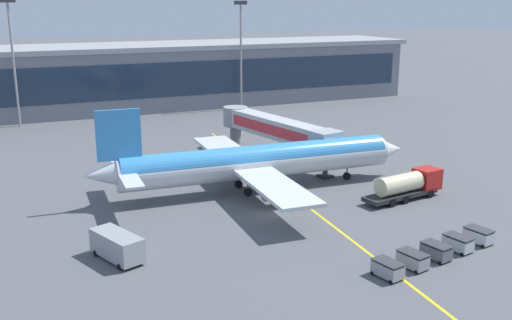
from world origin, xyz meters
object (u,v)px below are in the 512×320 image
(lavatory_truck, at_px, (116,244))
(baggage_cart_3, at_px, (458,243))
(baggage_cart_1, at_px, (413,260))
(fuel_tanker, at_px, (408,185))
(main_airliner, at_px, (257,162))
(baggage_cart_2, at_px, (436,251))
(baggage_cart_0, at_px, (388,269))
(baggage_cart_4, at_px, (478,235))

(lavatory_truck, height_order, baggage_cart_3, lavatory_truck)
(baggage_cart_1, bearing_deg, fuel_tanker, 53.62)
(main_airliner, height_order, lavatory_truck, main_airliner)
(fuel_tanker, xyz_separation_m, baggage_cart_1, (-11.51, -15.62, -0.96))
(baggage_cart_2, bearing_deg, main_airliner, 104.76)
(baggage_cart_3, bearing_deg, baggage_cart_1, -168.33)
(fuel_tanker, bearing_deg, main_airliner, 145.72)
(lavatory_truck, bearing_deg, baggage_cart_3, -20.55)
(baggage_cart_0, distance_m, baggage_cart_1, 3.20)
(fuel_tanker, height_order, lavatory_truck, fuel_tanker)
(lavatory_truck, height_order, baggage_cart_2, lavatory_truck)
(baggage_cart_1, bearing_deg, baggage_cart_3, 11.67)
(lavatory_truck, xyz_separation_m, baggage_cart_3, (29.70, -11.13, -0.64))
(baggage_cart_2, bearing_deg, fuel_tanker, 60.78)
(baggage_cart_0, relative_size, baggage_cart_2, 1.00)
(main_airliner, xyz_separation_m, baggage_cart_3, (9.78, -24.57, -2.92))
(baggage_cart_1, distance_m, baggage_cart_2, 3.20)
(main_airliner, xyz_separation_m, baggage_cart_0, (0.38, -26.51, -2.92))
(baggage_cart_0, bearing_deg, baggage_cart_2, 11.67)
(lavatory_truck, relative_size, baggage_cart_2, 2.15)
(baggage_cart_1, height_order, baggage_cart_3, same)
(lavatory_truck, relative_size, baggage_cart_0, 2.15)
(main_airliner, xyz_separation_m, baggage_cart_4, (12.91, -23.92, -2.92))
(fuel_tanker, height_order, baggage_cart_1, fuel_tanker)
(baggage_cart_3, relative_size, baggage_cart_4, 1.00)
(fuel_tanker, height_order, baggage_cart_2, fuel_tanker)
(fuel_tanker, bearing_deg, baggage_cart_0, -131.99)
(baggage_cart_1, relative_size, baggage_cart_4, 1.00)
(baggage_cart_1, bearing_deg, baggage_cart_4, 11.67)
(baggage_cart_1, relative_size, baggage_cart_3, 1.00)
(baggage_cart_0, bearing_deg, baggage_cart_3, 11.67)
(main_airliner, height_order, baggage_cart_2, main_airliner)
(main_airliner, bearing_deg, baggage_cart_2, -75.24)
(fuel_tanker, relative_size, lavatory_truck, 1.77)
(lavatory_truck, bearing_deg, baggage_cart_2, -23.91)
(baggage_cart_1, distance_m, baggage_cart_3, 6.40)
(main_airliner, bearing_deg, baggage_cart_3, -68.30)
(baggage_cart_1, xyz_separation_m, baggage_cart_2, (3.13, 0.65, 0.00))
(main_airliner, distance_m, baggage_cart_4, 27.34)
(baggage_cart_1, height_order, baggage_cart_2, same)
(baggage_cart_3, xyz_separation_m, baggage_cart_4, (3.13, 0.65, 0.00))
(fuel_tanker, xyz_separation_m, lavatory_truck, (-34.95, -3.20, -0.32))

